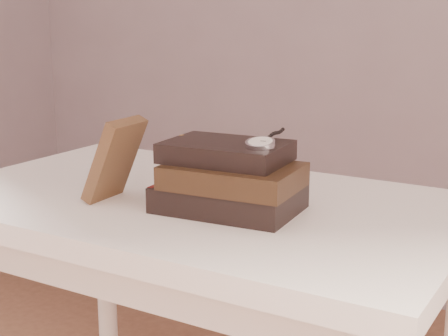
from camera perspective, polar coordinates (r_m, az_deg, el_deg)
The scene contains 5 objects.
table at distance 1.30m, azimuth -2.44°, elevation -6.37°, with size 1.00×0.60×0.75m.
book_stack at distance 1.17m, azimuth 0.48°, elevation -0.96°, with size 0.26×0.19×0.12m.
journal at distance 1.24m, azimuth -9.30°, elevation 0.73°, with size 0.02×0.10×0.16m, color #3D2717.
pocket_watch at distance 1.12m, azimuth 3.22°, elevation 2.17°, with size 0.05×0.15×0.02m.
eyeglasses at distance 1.27m, azimuth -1.44°, elevation 0.81°, with size 0.11×0.12×0.05m.
Camera 1 is at (0.67, -0.67, 1.09)m, focal length 53.65 mm.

